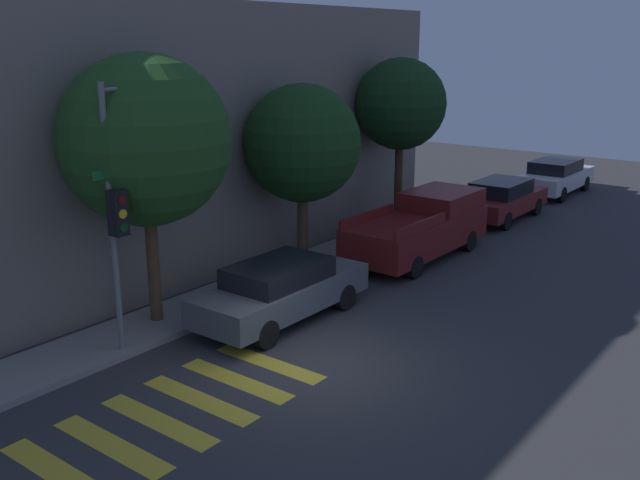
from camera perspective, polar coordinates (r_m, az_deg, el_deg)
name	(u,v)px	position (r m, az deg, el deg)	size (l,w,h in m)	color
ground_plane	(314,366)	(14.41, -0.48, -10.06)	(60.00, 60.00, 0.00)	#333335
sidewalk	(176,316)	(16.99, -11.43, -6.00)	(26.00, 1.75, 0.14)	gray
building_row	(55,147)	(19.46, -20.40, 6.95)	(26.00, 6.00, 7.25)	slate
crosswalk	(179,410)	(13.09, -11.19, -13.19)	(5.21, 2.60, 0.00)	gold
traffic_light_pole	(127,184)	(14.51, -15.16, 4.32)	(2.11, 0.56, 5.52)	slate
sedan_near_corner	(281,289)	(16.39, -3.14, -3.97)	(4.57, 1.76, 1.41)	#4C5156
pickup_truck	(421,226)	(21.39, 8.10, 1.10)	(5.33, 2.04, 1.81)	maroon
sedan_middle	(501,199)	(26.49, 14.31, 3.22)	(4.43, 1.78, 1.43)	maroon
sedan_far_end	(556,176)	(31.50, 18.33, 4.87)	(4.61, 1.79, 1.45)	silver
tree_near_corner	(145,141)	(15.72, -13.81, 7.72)	(3.69, 3.69, 6.06)	#4C3823
tree_midblock	(302,144)	(19.53, -1.44, 7.71)	(3.23, 3.23, 5.17)	#4C3823
tree_far_end	(401,105)	(23.59, 6.46, 10.71)	(2.96, 2.96, 5.75)	#42301E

